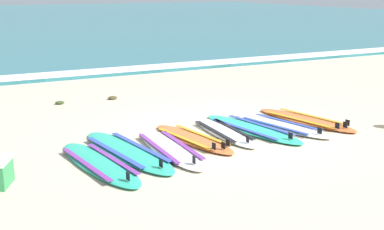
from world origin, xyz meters
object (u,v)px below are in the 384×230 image
surfboard_3 (193,139)px  surfboard_7 (306,120)px  surfboard_4 (224,132)px  surfboard_6 (281,126)px  surfboard_5 (252,129)px  surfboard_0 (99,163)px  surfboard_2 (170,148)px  surfboard_1 (127,151)px

surfboard_3 → surfboard_7: same height
surfboard_3 → surfboard_7: 2.53m
surfboard_4 → surfboard_7: (1.83, 0.01, 0.00)m
surfboard_3 → surfboard_6: bearing=-0.3°
surfboard_4 → surfboard_5: (0.55, -0.04, -0.00)m
surfboard_0 → surfboard_2: same height
surfboard_1 → surfboard_3: bearing=6.0°
surfboard_5 → surfboard_7: 1.29m
surfboard_7 → surfboard_5: bearing=-177.8°
surfboard_3 → surfboard_6: 1.84m
surfboard_0 → surfboard_2: (1.22, 0.18, 0.00)m
surfboard_1 → surfboard_5: (2.46, 0.20, 0.00)m
surfboard_0 → surfboard_1: same height
surfboard_1 → surfboard_2: size_ratio=1.13×
surfboard_1 → surfboard_4: bearing=7.1°
surfboard_1 → surfboard_7: same height
surfboard_5 → surfboard_7: same height
surfboard_2 → surfboard_3: same height
surfboard_2 → surfboard_3: bearing=28.0°
surfboard_6 → surfboard_7: bearing=10.6°
surfboard_2 → surfboard_6: bearing=6.8°
surfboard_3 → surfboard_7: size_ratio=0.91×
surfboard_1 → surfboard_6: (3.07, 0.12, 0.00)m
surfboard_6 → surfboard_5: bearing=172.5°
surfboard_7 → surfboard_6: bearing=-169.4°
surfboard_0 → surfboard_4: same height
surfboard_0 → surfboard_3: size_ratio=1.11×
surfboard_4 → surfboard_5: same height
surfboard_1 → surfboard_4: (1.91, 0.24, 0.00)m
surfboard_5 → surfboard_6: (0.60, -0.08, 0.00)m
surfboard_1 → surfboard_2: 0.69m
surfboard_5 → surfboard_7: size_ratio=1.05×
surfboard_4 → surfboard_1: bearing=-172.9°
surfboard_4 → surfboard_6: size_ratio=0.92×
surfboard_0 → surfboard_5: bearing=10.2°
surfboard_3 → surfboard_7: (2.52, 0.12, -0.00)m
surfboard_0 → surfboard_4: 2.54m
surfboard_6 → surfboard_7: same height
surfboard_4 → surfboard_6: same height
surfboard_2 → surfboard_0: bearing=-171.8°
surfboard_1 → surfboard_5: bearing=4.6°
surfboard_4 → surfboard_7: bearing=0.3°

